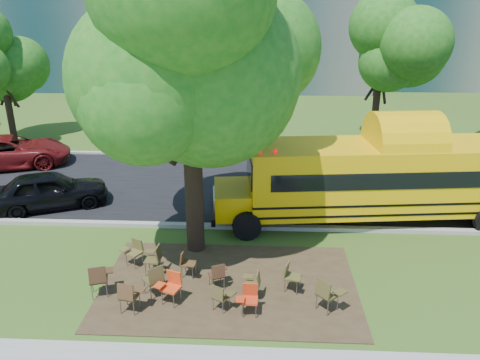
# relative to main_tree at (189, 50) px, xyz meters

# --- Properties ---
(ground) EXTENTS (160.00, 160.00, 0.00)m
(ground) POSITION_rel_main_tree_xyz_m (0.20, -1.50, -6.13)
(ground) COLOR #354E18
(ground) RESTS_ON ground
(dirt_patch) EXTENTS (7.00, 4.50, 0.03)m
(dirt_patch) POSITION_rel_main_tree_xyz_m (1.20, -2.00, -6.11)
(dirt_patch) COLOR #382819
(dirt_patch) RESTS_ON ground
(asphalt_road) EXTENTS (80.00, 8.00, 0.04)m
(asphalt_road) POSITION_rel_main_tree_xyz_m (0.20, 5.50, -6.11)
(asphalt_road) COLOR black
(asphalt_road) RESTS_ON ground
(kerb_near) EXTENTS (80.00, 0.25, 0.14)m
(kerb_near) POSITION_rel_main_tree_xyz_m (0.20, 1.50, -6.06)
(kerb_near) COLOR gray
(kerb_near) RESTS_ON ground
(kerb_far) EXTENTS (80.00, 0.25, 0.14)m
(kerb_far) POSITION_rel_main_tree_xyz_m (0.20, 9.60, -6.06)
(kerb_far) COLOR gray
(kerb_far) RESTS_ON ground
(bg_tree_0) EXTENTS (5.20, 5.20, 7.18)m
(bg_tree_0) POSITION_rel_main_tree_xyz_m (-11.80, 11.50, -1.56)
(bg_tree_0) COLOR black
(bg_tree_0) RESTS_ON ground
(bg_tree_2) EXTENTS (4.80, 4.80, 6.62)m
(bg_tree_2) POSITION_rel_main_tree_xyz_m (-4.80, 14.50, -1.92)
(bg_tree_2) COLOR black
(bg_tree_2) RESTS_ON ground
(bg_tree_3) EXTENTS (5.60, 5.60, 7.84)m
(bg_tree_3) POSITION_rel_main_tree_xyz_m (8.20, 12.50, -1.10)
(bg_tree_3) COLOR black
(bg_tree_3) RESTS_ON ground
(main_tree) EXTENTS (7.20, 7.20, 9.74)m
(main_tree) POSITION_rel_main_tree_xyz_m (0.00, 0.00, 0.00)
(main_tree) COLOR black
(main_tree) RESTS_ON ground
(school_bus) EXTENTS (11.86, 3.79, 2.85)m
(school_bus) POSITION_rel_main_tree_xyz_m (6.73, 2.49, -4.48)
(school_bus) COLOR #E2AA07
(school_bus) RESTS_ON ground
(chair_0) EXTENTS (0.66, 0.72, 0.96)m
(chair_0) POSITION_rel_main_tree_xyz_m (-2.18, -2.68, -5.53)
(chair_0) COLOR #3F2716
(chair_0) RESTS_ON ground
(chair_1) EXTENTS (0.66, 0.54, 0.91)m
(chair_1) POSITION_rel_main_tree_xyz_m (-1.20, -3.35, -5.56)
(chair_1) COLOR #4A301A
(chair_1) RESTS_ON ground
(chair_2) EXTENTS (0.64, 0.81, 0.95)m
(chair_2) POSITION_rel_main_tree_xyz_m (-0.71, -2.61, -5.54)
(chair_2) COLOR #473E1E
(chair_2) RESTS_ON ground
(chair_3) EXTENTS (0.72, 0.56, 0.89)m
(chair_3) POSITION_rel_main_tree_xyz_m (-0.24, -2.87, -5.57)
(chair_3) COLOR red
(chair_3) RESTS_ON ground
(chair_4) EXTENTS (0.65, 0.51, 0.77)m
(chair_4) POSITION_rel_main_tree_xyz_m (1.08, -3.18, -5.65)
(chair_4) COLOR #473D1E
(chair_4) RESTS_ON ground
(chair_5) EXTENTS (0.54, 0.48, 0.82)m
(chair_5) POSITION_rel_main_tree_xyz_m (1.78, -3.23, -5.62)
(chair_5) COLOR red
(chair_5) RESTS_ON ground
(chair_6) EXTENTS (0.48, 0.57, 0.82)m
(chair_6) POSITION_rel_main_tree_xyz_m (1.90, -2.58, -5.62)
(chair_6) COLOR #4F4722
(chair_6) RESTS_ON ground
(chair_7) EXTENTS (0.82, 0.65, 0.96)m
(chair_7) POSITION_rel_main_tree_xyz_m (3.73, -3.07, -5.54)
(chair_7) COLOR #47401E
(chair_7) RESTS_ON ground
(chair_8) EXTENTS (0.53, 0.62, 0.90)m
(chair_8) POSITION_rel_main_tree_xyz_m (-0.97, -1.51, -5.57)
(chair_8) COLOR #4A4220
(chair_8) RESTS_ON ground
(chair_9) EXTENTS (0.70, 0.55, 0.84)m
(chair_9) POSITION_rel_main_tree_xyz_m (-1.68, -1.06, -5.61)
(chair_9) COLOR brown
(chair_9) RESTS_ON ground
(chair_10) EXTENTS (0.48, 0.58, 0.81)m
(chair_10) POSITION_rel_main_tree_xyz_m (-0.03, -1.63, -5.63)
(chair_10) COLOR #4F351C
(chair_10) RESTS_ON ground
(chair_11) EXTENTS (0.55, 0.64, 0.81)m
(chair_11) POSITION_rel_main_tree_xyz_m (0.91, -2.19, -5.63)
(chair_11) COLOR #462A19
(chair_11) RESTS_ON ground
(chair_12) EXTENTS (0.53, 0.67, 0.85)m
(chair_12) POSITION_rel_main_tree_xyz_m (2.87, -2.20, -5.60)
(chair_12) COLOR #4D4921
(chair_12) RESTS_ON ground
(black_car) EXTENTS (4.54, 3.23, 1.44)m
(black_car) POSITION_rel_main_tree_xyz_m (-5.96, 2.93, -5.41)
(black_car) COLOR black
(black_car) RESTS_ON ground
(bg_car_red) EXTENTS (5.95, 4.22, 1.51)m
(bg_car_red) POSITION_rel_main_tree_xyz_m (-9.88, 7.47, -5.37)
(bg_car_red) COLOR #5B0F10
(bg_car_red) RESTS_ON ground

